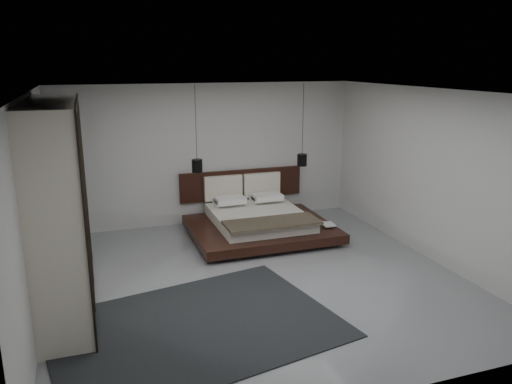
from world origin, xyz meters
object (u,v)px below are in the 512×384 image
object	(u,v)px
pendant_right	(302,160)
pendant_left	(197,166)
rug	(195,327)
wardrobe	(59,207)
bed	(258,220)
lattice_screen	(50,175)

from	to	relation	value
pendant_right	pendant_left	bearing A→B (deg)	180.00
pendant_left	rug	size ratio (longest dim) A/B	0.46
wardrobe	pendant_right	bearing A→B (deg)	26.84
pendant_right	rug	world-z (taller)	pendant_right
bed	pendant_right	size ratio (longest dim) A/B	1.60
pendant_left	wardrobe	distance (m)	3.22
bed	wardrobe	bearing A→B (deg)	-151.17
lattice_screen	rug	xyz separation A→B (m)	(1.75, -3.57, -1.29)
pendant_right	bed	bearing A→B (deg)	-159.94
bed	pendant_left	bearing A→B (deg)	159.94
wardrobe	rug	size ratio (longest dim) A/B	0.81
bed	rug	size ratio (longest dim) A/B	0.75
wardrobe	rug	xyz separation A→B (m)	(1.50, -1.18, -1.36)
rug	pendant_right	bearing A→B (deg)	49.39
pendant_left	rug	world-z (taller)	pendant_left
pendant_right	wardrobe	size ratio (longest dim) A/B	0.58
bed	pendant_left	size ratio (longest dim) A/B	1.62
bed	pendant_right	world-z (taller)	pendant_right
wardrobe	pendant_left	bearing A→B (deg)	44.19
bed	wardrobe	size ratio (longest dim) A/B	0.93
pendant_right	wardrobe	distance (m)	4.97
bed	lattice_screen	bearing A→B (deg)	171.61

